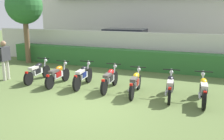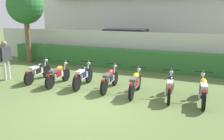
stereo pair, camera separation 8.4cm
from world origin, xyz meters
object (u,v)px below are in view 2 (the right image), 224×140
tree_near_inspector (25,7)px  motorcycle_in_row_4 (135,83)px  motorcycle_in_row_5 (170,86)px  motorcycle_in_row_0 (38,71)px  motorcycle_in_row_3 (110,79)px  motorcycle_in_row_1 (58,74)px  motorcycle_in_row_6 (203,90)px  parked_car (128,43)px  motorcycle_in_row_2 (83,75)px  inspector_person (5,57)px

tree_near_inspector → motorcycle_in_row_4: tree_near_inspector is taller
motorcycle_in_row_5 → motorcycle_in_row_0: bearing=82.3°
motorcycle_in_row_0 → motorcycle_in_row_3: size_ratio=1.01×
tree_near_inspector → motorcycle_in_row_1: size_ratio=2.41×
tree_near_inspector → motorcycle_in_row_3: tree_near_inspector is taller
motorcycle_in_row_4 → motorcycle_in_row_5: 1.24m
motorcycle_in_row_5 → motorcycle_in_row_1: bearing=84.0°
motorcycle_in_row_6 → parked_car: bearing=30.0°
parked_car → motorcycle_in_row_6: size_ratio=2.37×
motorcycle_in_row_2 → motorcycle_in_row_5: (3.47, -0.13, -0.02)m
motorcycle_in_row_0 → inspector_person: size_ratio=1.10×
motorcycle_in_row_1 → motorcycle_in_row_4: 3.31m
motorcycle_in_row_2 → inspector_person: 3.70m
motorcycle_in_row_1 → motorcycle_in_row_6: (5.62, 0.01, 0.02)m
parked_car → motorcycle_in_row_4: (2.68, -7.23, -0.49)m
motorcycle_in_row_1 → motorcycle_in_row_5: 4.55m
motorcycle_in_row_5 → inspector_person: bearing=85.4°
parked_car → motorcycle_in_row_5: bearing=-63.1°
motorcycle_in_row_5 → motorcycle_in_row_2: bearing=81.4°
motorcycle_in_row_6 → inspector_person: bearing=86.7°
parked_car → motorcycle_in_row_4: bearing=-71.4°
motorcycle_in_row_3 → inspector_person: 4.85m
motorcycle_in_row_5 → motorcycle_in_row_3: bearing=80.3°
motorcycle_in_row_4 → motorcycle_in_row_6: 2.31m
motorcycle_in_row_5 → motorcycle_in_row_6: bearing=-98.3°
motorcycle_in_row_2 → motorcycle_in_row_5: bearing=-97.6°
tree_near_inspector → motorcycle_in_row_2: 6.77m
parked_car → motorcycle_in_row_4: size_ratio=2.48×
motorcycle_in_row_0 → motorcycle_in_row_4: bearing=-97.2°
motorcycle_in_row_0 → tree_near_inspector: bearing=40.0°
tree_near_inspector → motorcycle_in_row_0: 5.22m
tree_near_inspector → motorcycle_in_row_4: 8.71m
tree_near_inspector → motorcycle_in_row_5: (8.80, -3.22, -2.82)m
motorcycle_in_row_0 → motorcycle_in_row_3: 3.38m
motorcycle_in_row_3 → motorcycle_in_row_1: bearing=90.7°
motorcycle_in_row_2 → motorcycle_in_row_6: bearing=-97.5°
motorcycle_in_row_5 → motorcycle_in_row_6: motorcycle_in_row_6 is taller
parked_car → motorcycle_in_row_2: 7.09m
motorcycle_in_row_3 → inspector_person: bearing=90.7°
motorcycle_in_row_2 → motorcycle_in_row_4: 2.24m
motorcycle_in_row_1 → inspector_person: 2.64m
parked_car → inspector_person: 8.08m
tree_near_inspector → motorcycle_in_row_4: bearing=-23.4°
inspector_person → motorcycle_in_row_4: bearing=1.9°
motorcycle_in_row_0 → motorcycle_in_row_2: size_ratio=1.03×
motorcycle_in_row_2 → parked_car: bearing=-1.9°
tree_near_inspector → motorcycle_in_row_3: 7.73m
motorcycle_in_row_3 → motorcycle_in_row_6: bearing=-96.3°
motorcycle_in_row_3 → motorcycle_in_row_2: bearing=86.3°
parked_car → motorcycle_in_row_3: size_ratio=2.40×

